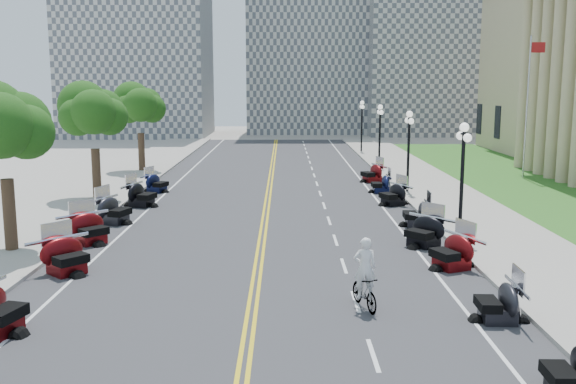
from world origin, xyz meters
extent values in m
plane|color=gray|center=(0.00, 0.00, 0.00)|extent=(160.00, 160.00, 0.00)
cube|color=#333335|center=(0.00, 10.00, 0.00)|extent=(16.00, 90.00, 0.01)
cube|color=yellow|center=(-0.12, 10.00, 0.01)|extent=(0.12, 90.00, 0.00)
cube|color=yellow|center=(0.12, 10.00, 0.01)|extent=(0.12, 90.00, 0.00)
cube|color=white|center=(6.40, 10.00, 0.01)|extent=(0.12, 90.00, 0.00)
cube|color=white|center=(-6.40, 10.00, 0.01)|extent=(0.12, 90.00, 0.00)
cube|color=white|center=(3.20, -8.00, 0.01)|extent=(0.12, 2.00, 0.00)
cube|color=white|center=(3.20, -4.00, 0.01)|extent=(0.12, 2.00, 0.00)
cube|color=white|center=(3.20, 0.00, 0.01)|extent=(0.12, 2.00, 0.00)
cube|color=white|center=(3.20, 4.00, 0.01)|extent=(0.12, 2.00, 0.00)
cube|color=white|center=(3.20, 8.00, 0.01)|extent=(0.12, 2.00, 0.00)
cube|color=white|center=(3.20, 12.00, 0.01)|extent=(0.12, 2.00, 0.00)
cube|color=white|center=(3.20, 16.00, 0.01)|extent=(0.12, 2.00, 0.00)
cube|color=white|center=(3.20, 20.00, 0.01)|extent=(0.12, 2.00, 0.00)
cube|color=white|center=(3.20, 24.00, 0.01)|extent=(0.12, 2.00, 0.00)
cube|color=white|center=(3.20, 28.00, 0.01)|extent=(0.12, 2.00, 0.00)
cube|color=white|center=(3.20, 32.00, 0.01)|extent=(0.12, 2.00, 0.00)
cube|color=white|center=(3.20, 36.00, 0.01)|extent=(0.12, 2.00, 0.00)
cube|color=white|center=(3.20, 40.00, 0.01)|extent=(0.12, 2.00, 0.00)
cube|color=white|center=(3.20, 44.00, 0.01)|extent=(0.12, 2.00, 0.00)
cube|color=white|center=(3.20, 48.00, 0.01)|extent=(0.12, 2.00, 0.00)
cube|color=white|center=(3.20, 52.00, 0.01)|extent=(0.12, 2.00, 0.00)
cube|color=#9E9991|center=(10.50, 10.00, 0.07)|extent=(5.00, 90.00, 0.15)
cube|color=#9E9991|center=(-10.50, 10.00, 0.07)|extent=(5.00, 90.00, 0.15)
cube|color=#356023|center=(17.50, 18.00, 0.05)|extent=(9.00, 60.00, 0.10)
cube|color=gray|center=(-18.00, 62.00, 13.00)|extent=(18.00, 14.00, 26.00)
cube|color=gray|center=(4.00, 68.00, 15.00)|extent=(16.00, 12.00, 30.00)
cube|color=gray|center=(22.00, 65.00, 11.00)|extent=(20.00, 14.00, 22.00)
imported|color=#A51414|center=(3.39, -4.61, 0.53)|extent=(0.98, 1.83, 1.06)
imported|color=white|center=(3.39, -4.61, 1.99)|extent=(0.68, 0.45, 1.87)
camera|label=1|loc=(0.97, -23.13, 6.71)|focal=40.00mm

